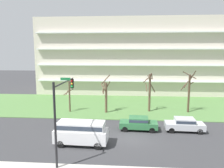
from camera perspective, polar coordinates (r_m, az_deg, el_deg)
name	(u,v)px	position (r m, az deg, el deg)	size (l,w,h in m)	color
ground	(132,138)	(23.81, 5.22, -14.09)	(160.00, 160.00, 0.00)	#38383A
grass_lawn_strip	(130,105)	(37.12, 4.87, -5.69)	(80.00, 16.00, 0.08)	#547F42
apartment_building	(130,56)	(49.97, 4.83, 7.31)	(39.97, 12.92, 16.17)	beige
tree_far_left	(69,96)	(33.34, -11.22, -3.11)	(1.46, 1.35, 4.86)	brown
tree_left	(106,95)	(32.24, -1.65, -2.87)	(1.53, 1.75, 5.74)	brown
tree_center	(150,91)	(33.21, 9.91, -1.86)	(1.88, 1.90, 6.02)	brown
tree_right	(189,90)	(34.23, 19.69, -1.60)	(2.14, 2.54, 6.41)	#4C3828
sedan_silver_near_left	(184,124)	(26.67, 18.62, -10.00)	(4.47, 1.98, 1.57)	#B7BABF
van_white_center_left	(81,131)	(21.91, -8.17, -12.28)	(5.28, 2.23, 2.36)	white
sedan_green_near_right	(138,123)	(25.87, 7.03, -10.18)	(4.47, 1.98, 1.57)	#2D6B3D
traffic_signal_mast	(62,105)	(18.59, -13.10, -5.43)	(0.90, 5.68, 6.93)	black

